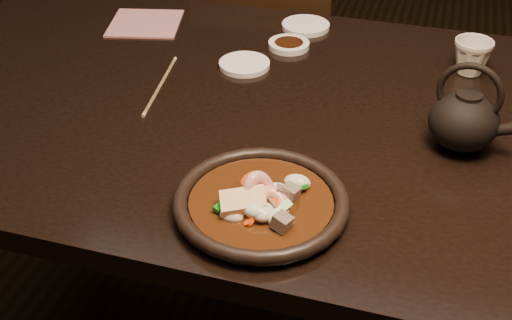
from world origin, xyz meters
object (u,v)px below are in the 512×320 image
(chair, at_px, (267,81))
(teapot, at_px, (465,118))
(tea_cup, at_px, (472,56))
(table, at_px, (273,139))
(plate, at_px, (261,203))

(chair, distance_m, teapot, 0.92)
(tea_cup, distance_m, teapot, 0.29)
(table, xyz_separation_m, plate, (0.06, -0.30, 0.09))
(table, bearing_deg, teapot, -7.60)
(chair, relative_size, tea_cup, 10.65)
(chair, relative_size, plate, 3.15)
(plate, bearing_deg, teapot, 42.55)
(plate, bearing_deg, table, 101.93)
(chair, relative_size, teapot, 5.33)
(table, distance_m, plate, 0.32)
(table, xyz_separation_m, tea_cup, (0.35, 0.24, 0.12))
(tea_cup, height_order, teapot, teapot)
(chair, height_order, teapot, teapot)
(chair, bearing_deg, teapot, 124.86)
(teapot, bearing_deg, chair, 139.72)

